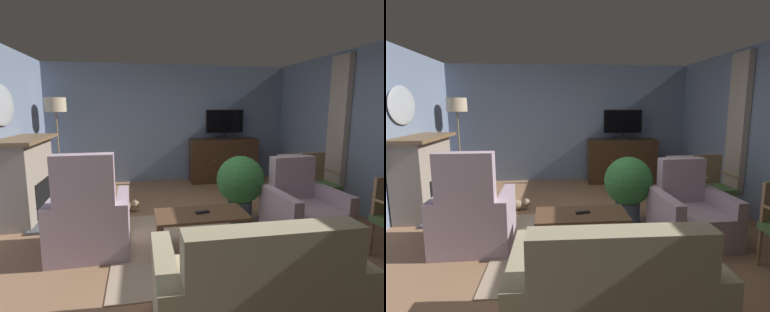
# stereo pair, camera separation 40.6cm
# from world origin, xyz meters

# --- Properties ---
(ground_plane) EXTENTS (5.92, 6.71, 0.04)m
(ground_plane) POSITION_xyz_m (0.00, 0.00, -0.02)
(ground_plane) COLOR #936B4C
(wall_back) EXTENTS (5.92, 0.10, 2.60)m
(wall_back) POSITION_xyz_m (0.00, 3.10, 1.30)
(wall_back) COLOR slate
(wall_back) RESTS_ON ground_plane
(wall_right_with_window) EXTENTS (0.10, 6.71, 2.60)m
(wall_right_with_window) POSITION_xyz_m (2.71, 0.00, 1.30)
(wall_right_with_window) COLOR slate
(wall_right_with_window) RESTS_ON ground_plane
(curtain_panel_far) EXTENTS (0.10, 0.44, 2.18)m
(curtain_panel_far) POSITION_xyz_m (2.60, 0.86, 1.43)
(curtain_panel_far) COLOR #B2A393
(rug_central) EXTENTS (2.08, 2.08, 0.01)m
(rug_central) POSITION_xyz_m (-0.01, -0.24, 0.01)
(rug_central) COLOR tan
(rug_central) RESTS_ON ground_plane
(fireplace) EXTENTS (0.92, 1.42, 1.24)m
(fireplace) POSITION_xyz_m (-2.39, 1.07, 0.59)
(fireplace) COLOR #4C4C51
(fireplace) RESTS_ON ground_plane
(wall_mirror_oval) EXTENTS (0.06, 0.83, 0.59)m
(wall_mirror_oval) POSITION_xyz_m (-2.63, 1.07, 1.71)
(wall_mirror_oval) COLOR #B2B7BF
(tv_cabinet) EXTENTS (1.50, 0.50, 0.97)m
(tv_cabinet) POSITION_xyz_m (1.16, 2.75, 0.46)
(tv_cabinet) COLOR black
(tv_cabinet) RESTS_ON ground_plane
(television) EXTENTS (0.84, 0.20, 0.65)m
(television) POSITION_xyz_m (1.16, 2.70, 1.32)
(television) COLOR black
(television) RESTS_ON tv_cabinet
(coffee_table) EXTENTS (1.09, 0.57, 0.45)m
(coffee_table) POSITION_xyz_m (-0.02, -0.38, 0.40)
(coffee_table) COLOR brown
(coffee_table) RESTS_ON ground_plane
(tv_remote) EXTENTS (0.18, 0.09, 0.02)m
(tv_remote) POSITION_xyz_m (0.00, -0.38, 0.46)
(tv_remote) COLOR black
(tv_remote) RESTS_ON coffee_table
(sofa_floral) EXTENTS (1.43, 0.87, 0.97)m
(sofa_floral) POSITION_xyz_m (0.08, -1.80, 0.33)
(sofa_floral) COLOR tan
(sofa_floral) RESTS_ON ground_plane
(armchair_in_far_corner) EXTENTS (0.92, 0.92, 1.03)m
(armchair_in_far_corner) POSITION_xyz_m (1.39, -0.20, 0.32)
(armchair_in_far_corner) COLOR #AD93A3
(armchair_in_far_corner) RESTS_ON ground_plane
(armchair_near_window) EXTENTS (0.90, 0.84, 1.21)m
(armchair_near_window) POSITION_xyz_m (-1.30, -0.23, 0.37)
(armchair_near_window) COLOR #AD93A3
(armchair_near_window) RESTS_ON ground_plane
(side_chair_nearest_door) EXTENTS (0.52, 0.50, 0.95)m
(side_chair_nearest_door) POSITION_xyz_m (2.07, 0.54, 0.51)
(side_chair_nearest_door) COLOR #4C703D
(side_chair_nearest_door) RESTS_ON ground_plane
(potted_plant_tall_palm_by_window) EXTENTS (0.69, 0.69, 0.98)m
(potted_plant_tall_palm_by_window) POSITION_xyz_m (0.72, 0.35, 0.59)
(potted_plant_tall_palm_by_window) COLOR #3D4C5B
(potted_plant_tall_palm_by_window) RESTS_ON ground_plane
(cat) EXTENTS (0.65, 0.20, 0.20)m
(cat) POSITION_xyz_m (-0.98, 1.04, 0.10)
(cat) COLOR #937A5B
(cat) RESTS_ON ground_plane
(floor_lamp) EXTENTS (0.40, 0.40, 1.86)m
(floor_lamp) POSITION_xyz_m (-2.28, 2.50, 1.54)
(floor_lamp) COLOR #4C4233
(floor_lamp) RESTS_ON ground_plane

